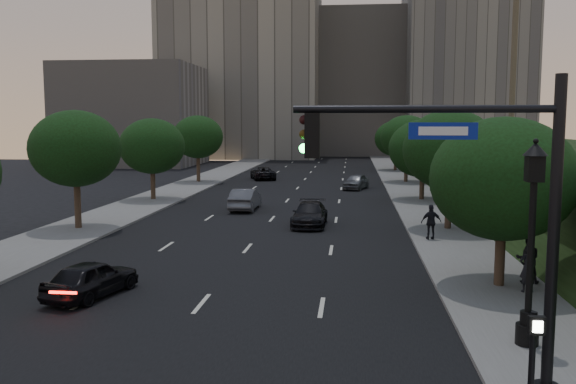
# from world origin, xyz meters

# --- Properties ---
(ground) EXTENTS (160.00, 160.00, 0.00)m
(ground) POSITION_xyz_m (0.00, 0.00, 0.00)
(ground) COLOR black
(ground) RESTS_ON ground
(road_surface) EXTENTS (16.00, 140.00, 0.02)m
(road_surface) POSITION_xyz_m (0.00, 30.00, 0.01)
(road_surface) COLOR black
(road_surface) RESTS_ON ground
(sidewalk_right) EXTENTS (4.50, 140.00, 0.15)m
(sidewalk_right) POSITION_xyz_m (10.25, 30.00, 0.07)
(sidewalk_right) COLOR slate
(sidewalk_right) RESTS_ON ground
(sidewalk_left) EXTENTS (4.50, 140.00, 0.15)m
(sidewalk_left) POSITION_xyz_m (-10.25, 30.00, 0.07)
(sidewalk_left) COLOR slate
(sidewalk_left) RESTS_ON ground
(parapet_wall) EXTENTS (0.35, 90.00, 0.70)m
(parapet_wall) POSITION_xyz_m (13.50, 28.00, 4.35)
(parapet_wall) COLOR slate
(parapet_wall) RESTS_ON embankment
(office_block_left) EXTENTS (26.00, 20.00, 32.00)m
(office_block_left) POSITION_xyz_m (-14.00, 92.00, 16.00)
(office_block_left) COLOR gray
(office_block_left) RESTS_ON ground
(office_block_mid) EXTENTS (22.00, 18.00, 26.00)m
(office_block_mid) POSITION_xyz_m (6.00, 102.00, 13.00)
(office_block_mid) COLOR #9A968E
(office_block_mid) RESTS_ON ground
(office_block_right) EXTENTS (20.00, 22.00, 36.00)m
(office_block_right) POSITION_xyz_m (24.00, 96.00, 18.00)
(office_block_right) COLOR gray
(office_block_right) RESTS_ON ground
(office_block_filler) EXTENTS (18.00, 16.00, 14.00)m
(office_block_filler) POSITION_xyz_m (-26.00, 70.00, 7.00)
(office_block_filler) COLOR #9A968E
(office_block_filler) RESTS_ON ground
(tree_right_a) EXTENTS (5.20, 5.20, 6.24)m
(tree_right_a) POSITION_xyz_m (10.30, 8.00, 4.02)
(tree_right_a) COLOR #38281C
(tree_right_a) RESTS_ON ground
(tree_right_b) EXTENTS (5.20, 5.20, 6.74)m
(tree_right_b) POSITION_xyz_m (10.30, 20.00, 4.52)
(tree_right_b) COLOR #38281C
(tree_right_b) RESTS_ON ground
(tree_right_c) EXTENTS (5.20, 5.20, 6.24)m
(tree_right_c) POSITION_xyz_m (10.30, 33.00, 4.02)
(tree_right_c) COLOR #38281C
(tree_right_c) RESTS_ON ground
(tree_right_d) EXTENTS (5.20, 5.20, 6.74)m
(tree_right_d) POSITION_xyz_m (10.30, 47.00, 4.52)
(tree_right_d) COLOR #38281C
(tree_right_d) RESTS_ON ground
(tree_right_e) EXTENTS (5.20, 5.20, 6.24)m
(tree_right_e) POSITION_xyz_m (10.30, 62.00, 4.02)
(tree_right_e) COLOR #38281C
(tree_right_e) RESTS_ON ground
(tree_left_b) EXTENTS (5.00, 5.00, 6.71)m
(tree_left_b) POSITION_xyz_m (-10.30, 18.00, 4.58)
(tree_left_b) COLOR #38281C
(tree_left_b) RESTS_ON ground
(tree_left_c) EXTENTS (5.00, 5.00, 6.34)m
(tree_left_c) POSITION_xyz_m (-10.30, 31.00, 4.21)
(tree_left_c) COLOR #38281C
(tree_left_c) RESTS_ON ground
(tree_left_d) EXTENTS (5.00, 5.00, 6.71)m
(tree_left_d) POSITION_xyz_m (-10.30, 45.00, 4.58)
(tree_left_d) COLOR #38281C
(tree_left_d) RESTS_ON ground
(traffic_signal_mast) EXTENTS (5.68, 0.56, 7.00)m
(traffic_signal_mast) POSITION_xyz_m (8.00, -1.43, 3.67)
(traffic_signal_mast) COLOR black
(traffic_signal_mast) RESTS_ON ground
(street_lamp) EXTENTS (0.64, 0.64, 5.62)m
(street_lamp) POSITION_xyz_m (9.61, 1.92, 2.63)
(street_lamp) COLOR black
(street_lamp) RESTS_ON ground
(pedestrian_signal) EXTENTS (0.30, 0.33, 2.50)m
(pedestrian_signal) POSITION_xyz_m (8.36, -2.88, 1.57)
(pedestrian_signal) COLOR black
(pedestrian_signal) RESTS_ON ground
(sedan_near_left) EXTENTS (2.49, 4.12, 1.31)m
(sedan_near_left) POSITION_xyz_m (-3.99, 5.46, 0.66)
(sedan_near_left) COLOR black
(sedan_near_left) RESTS_ON ground
(sedan_mid_left) EXTENTS (1.62, 4.54, 1.49)m
(sedan_mid_left) POSITION_xyz_m (-2.36, 26.81, 0.74)
(sedan_mid_left) COLOR #525359
(sedan_mid_left) RESTS_ON ground
(sedan_far_left) EXTENTS (3.53, 5.26, 1.34)m
(sedan_far_left) POSITION_xyz_m (-4.43, 49.32, 0.67)
(sedan_far_left) COLOR black
(sedan_far_left) RESTS_ON ground
(sedan_near_right) EXTENTS (2.00, 4.76, 1.37)m
(sedan_near_right) POSITION_xyz_m (2.52, 20.78, 0.69)
(sedan_near_right) COLOR black
(sedan_near_right) RESTS_ON ground
(sedan_far_right) EXTENTS (2.71, 4.39, 1.40)m
(sedan_far_right) POSITION_xyz_m (5.33, 40.71, 0.70)
(sedan_far_right) COLOR #595C60
(sedan_far_right) RESTS_ON ground
(pedestrian_a) EXTENTS (0.70, 0.54, 1.69)m
(pedestrian_a) POSITION_xyz_m (11.05, 7.14, 0.99)
(pedestrian_a) COLOR black
(pedestrian_a) RESTS_ON sidewalk_right
(pedestrian_b) EXTENTS (0.96, 0.81, 1.76)m
(pedestrian_b) POSITION_xyz_m (11.41, 8.43, 1.03)
(pedestrian_b) COLOR black
(pedestrian_b) RESTS_ON sidewalk_right
(pedestrian_c) EXTENTS (1.09, 0.59, 1.76)m
(pedestrian_c) POSITION_xyz_m (8.94, 16.57, 1.03)
(pedestrian_c) COLOR black
(pedestrian_c) RESTS_ON sidewalk_right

